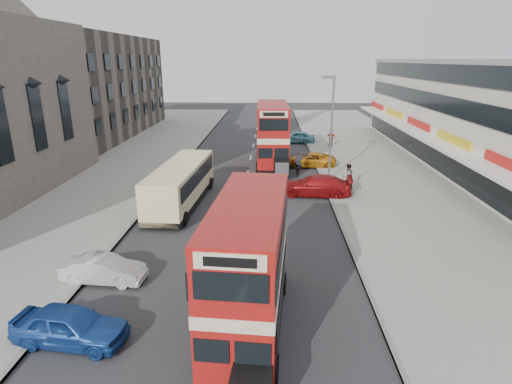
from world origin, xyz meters
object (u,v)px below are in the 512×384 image
(street_lamp, at_px, (331,121))
(car_left_front, at_px, (104,269))
(car_right_b, at_px, (310,160))
(coach, at_px, (181,183))
(cyclist, at_px, (298,167))
(bus_main, at_px, (249,266))
(bus_second, at_px, (272,134))
(pedestrian_far, at_px, (331,138))
(pedestrian_near, at_px, (348,176))
(car_right_a, at_px, (315,186))
(car_left_near, at_px, (70,326))
(car_right_c, at_px, (297,137))

(street_lamp, relative_size, car_left_front, 2.27)
(street_lamp, height_order, car_right_b, street_lamp)
(coach, bearing_deg, cyclist, 46.49)
(bus_main, xyz_separation_m, bus_second, (0.83, 24.14, 0.37))
(car_left_front, distance_m, cyclist, 20.15)
(street_lamp, distance_m, car_right_b, 6.30)
(bus_main, distance_m, cyclist, 20.98)
(coach, height_order, car_left_front, coach)
(pedestrian_far, xyz_separation_m, cyclist, (-4.25, -11.52, -0.38))
(pedestrian_near, bearing_deg, cyclist, -77.26)
(car_right_a, relative_size, pedestrian_near, 2.70)
(car_left_near, xyz_separation_m, car_left_front, (-0.44, 4.05, -0.08))
(street_lamp, distance_m, bus_main, 19.77)
(bus_main, height_order, pedestrian_near, bus_main)
(bus_main, bearing_deg, pedestrian_far, -98.35)
(car_right_a, bearing_deg, car_left_front, -32.53)
(bus_second, bearing_deg, bus_main, 86.65)
(coach, height_order, cyclist, coach)
(car_right_a, bearing_deg, bus_second, -153.52)
(bus_main, xyz_separation_m, cyclist, (3.01, 20.68, -1.78))
(car_left_front, relative_size, car_right_c, 0.88)
(car_right_c, height_order, pedestrian_near, pedestrian_near)
(car_left_front, bearing_deg, pedestrian_far, -21.04)
(bus_main, xyz_separation_m, car_right_a, (3.89, 15.25, -1.69))
(street_lamp, height_order, car_right_c, street_lamp)
(street_lamp, relative_size, car_right_c, 2.00)
(car_left_front, bearing_deg, pedestrian_near, -39.23)
(bus_main, height_order, car_right_c, bus_main)
(bus_main, height_order, bus_second, bus_second)
(car_right_b, height_order, cyclist, cyclist)
(bus_main, relative_size, car_left_near, 2.18)
(bus_main, bearing_deg, car_right_c, -91.83)
(bus_second, height_order, car_left_near, bus_second)
(car_left_near, relative_size, car_right_a, 0.77)
(car_right_b, bearing_deg, bus_second, -99.87)
(car_right_b, height_order, car_right_c, car_right_c)
(car_left_front, relative_size, car_right_b, 0.80)
(cyclist, bearing_deg, car_left_near, -107.01)
(car_right_b, bearing_deg, pedestrian_near, 16.60)
(car_left_front, distance_m, car_right_a, 16.11)
(car_left_near, bearing_deg, car_left_front, 13.57)
(bus_main, bearing_deg, car_right_a, -99.94)
(pedestrian_far, relative_size, cyclist, 0.89)
(car_right_a, distance_m, pedestrian_near, 2.82)
(street_lamp, height_order, coach, street_lamp)
(car_left_near, distance_m, pedestrian_far, 35.89)
(coach, distance_m, cyclist, 11.23)
(car_right_a, bearing_deg, pedestrian_near, 124.89)
(bus_main, distance_m, coach, 14.09)
(car_right_c, bearing_deg, bus_second, -8.03)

